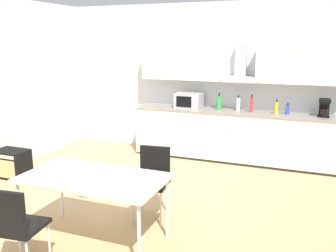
{
  "coord_description": "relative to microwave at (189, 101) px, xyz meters",
  "views": [
    {
      "loc": [
        2.04,
        -4.01,
        2.11
      ],
      "look_at": [
        0.21,
        0.6,
        1.0
      ],
      "focal_mm": 40.0,
      "sensor_mm": 36.0,
      "label": 1
    }
  ],
  "objects": [
    {
      "name": "dining_table",
      "position": [
        0.08,
        -3.4,
        -0.36
      ],
      "size": [
        1.51,
        0.82,
        0.74
      ],
      "color": "silver",
      "rests_on": "ground_plane"
    },
    {
      "name": "wall_back",
      "position": [
        0.14,
        0.37,
        0.36
      ],
      "size": [
        6.56,
        0.1,
        2.83
      ],
      "primitive_type": "cube",
      "color": "silver",
      "rests_on": "ground_plane"
    },
    {
      "name": "backsplash_tile",
      "position": [
        0.9,
        0.31,
        0.1
      ],
      "size": [
        3.69,
        0.02,
        0.47
      ],
      "primitive_type": "cube",
      "color": "silver",
      "rests_on": "kitchen_counter"
    },
    {
      "name": "guitar_amp",
      "position": [
        -2.24,
        -2.17,
        -0.83
      ],
      "size": [
        0.52,
        0.37,
        0.44
      ],
      "color": "black",
      "rests_on": "ground_plane"
    },
    {
      "name": "bottle_blue",
      "position": [
        1.76,
        0.04,
        -0.06
      ],
      "size": [
        0.07,
        0.07,
        0.19
      ],
      "color": "blue",
      "rests_on": "kitchen_counter"
    },
    {
      "name": "bottle_white",
      "position": [
        0.91,
        0.05,
        -0.02
      ],
      "size": [
        0.07,
        0.07,
        0.28
      ],
      "color": "white",
      "rests_on": "kitchen_counter"
    },
    {
      "name": "chair_far_right",
      "position": [
        0.42,
        -2.6,
        -0.52
      ],
      "size": [
        0.44,
        0.44,
        0.87
      ],
      "color": "black",
      "rests_on": "ground_plane"
    },
    {
      "name": "kitchen_counter",
      "position": [
        0.9,
        0.0,
        -0.59
      ],
      "size": [
        3.71,
        0.67,
        0.91
      ],
      "color": "#333333",
      "rests_on": "ground_plane"
    },
    {
      "name": "bottle_yellow",
      "position": [
        1.58,
        -0.01,
        -0.03
      ],
      "size": [
        0.06,
        0.06,
        0.25
      ],
      "color": "yellow",
      "rests_on": "kitchen_counter"
    },
    {
      "name": "ground_plane",
      "position": [
        0.14,
        -2.54,
        -1.06
      ],
      "size": [
        8.2,
        8.6,
        0.02
      ],
      "primitive_type": "cube",
      "color": "tan"
    },
    {
      "name": "bottle_green",
      "position": [
        0.57,
        0.02,
        -0.01
      ],
      "size": [
        0.08,
        0.08,
        0.31
      ],
      "color": "green",
      "rests_on": "kitchen_counter"
    },
    {
      "name": "microwave",
      "position": [
        0.0,
        0.0,
        0.0
      ],
      "size": [
        0.48,
        0.35,
        0.28
      ],
      "color": "#ADADB2",
      "rests_on": "kitchen_counter"
    },
    {
      "name": "coffee_maker",
      "position": [
        2.34,
        0.03,
        0.01
      ],
      "size": [
        0.18,
        0.19,
        0.3
      ],
      "color": "black",
      "rests_on": "kitchen_counter"
    },
    {
      "name": "bottle_red",
      "position": [
        1.16,
        0.0,
        -0.01
      ],
      "size": [
        0.06,
        0.06,
        0.31
      ],
      "color": "red",
      "rests_on": "kitchen_counter"
    },
    {
      "name": "pendant_lamp",
      "position": [
        0.08,
        -3.4,
        0.81
      ],
      "size": [
        0.32,
        0.32,
        0.22
      ],
      "primitive_type": "cone",
      "color": "silver"
    },
    {
      "name": "upper_wall_cabinets",
      "position": [
        0.9,
        0.16,
        0.7
      ],
      "size": [
        3.69,
        0.4,
        0.67
      ],
      "color": "silver"
    },
    {
      "name": "chair_near_left",
      "position": [
        -0.25,
        -4.19,
        -0.52
      ],
      "size": [
        0.44,
        0.44,
        0.87
      ],
      "color": "black",
      "rests_on": "ground_plane"
    }
  ]
}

